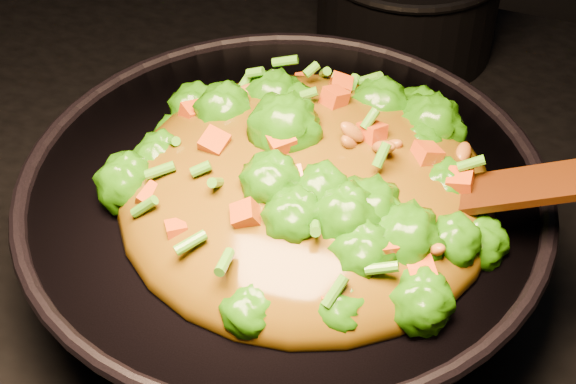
% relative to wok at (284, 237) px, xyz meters
% --- Properties ---
extents(wok, '(0.51, 0.51, 0.13)m').
position_rel_wok_xyz_m(wok, '(0.00, 0.00, 0.00)').
color(wok, black).
rests_on(wok, stovetop).
extents(stir_fry, '(0.37, 0.37, 0.11)m').
position_rel_wok_xyz_m(stir_fry, '(0.02, -0.01, 0.12)').
color(stir_fry, '#257008').
rests_on(stir_fry, wok).
extents(spatula, '(0.26, 0.08, 0.11)m').
position_rel_wok_xyz_m(spatula, '(0.18, 0.01, 0.11)').
color(spatula, '#3C1008').
rests_on(spatula, wok).
extents(back_pot, '(0.25, 0.25, 0.13)m').
position_rel_wok_xyz_m(back_pot, '(0.00, 0.43, 0.00)').
color(back_pot, black).
rests_on(back_pot, stovetop).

